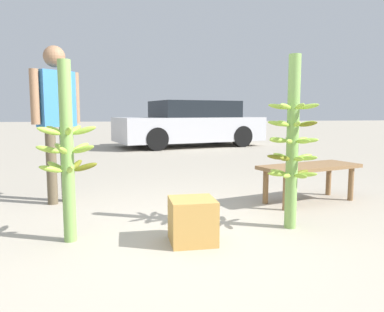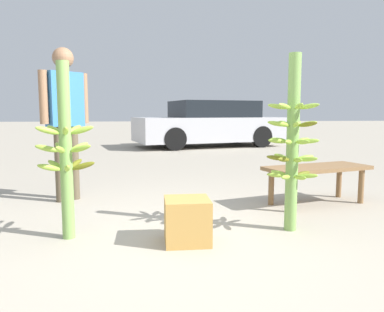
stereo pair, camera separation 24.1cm
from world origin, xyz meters
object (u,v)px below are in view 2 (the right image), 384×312
at_px(banana_stalk_center, 293,143).
at_px(parked_car, 209,124).
at_px(market_bench, 317,172).
at_px(produce_crate, 187,221).
at_px(vendor_person, 65,109).
at_px(banana_stalk_left, 66,151).

relative_size(banana_stalk_center, parked_car, 0.32).
distance_m(banana_stalk_center, market_bench, 1.11).
bearing_deg(banana_stalk_center, parked_car, 85.94).
xyz_separation_m(banana_stalk_center, parked_car, (0.56, 7.88, -0.10)).
xyz_separation_m(banana_stalk_center, produce_crate, (-0.89, -0.21, -0.57)).
bearing_deg(vendor_person, banana_stalk_left, -119.55).
relative_size(market_bench, parked_car, 0.27).
bearing_deg(vendor_person, parked_car, 26.44).
bearing_deg(produce_crate, banana_stalk_left, 167.57).
xyz_separation_m(banana_stalk_left, market_bench, (2.43, 0.84, -0.34)).
distance_m(banana_stalk_left, produce_crate, 1.08).
distance_m(banana_stalk_center, parked_car, 7.90).
xyz_separation_m(banana_stalk_left, parked_car, (2.37, 7.89, -0.05)).
bearing_deg(produce_crate, banana_stalk_center, 13.05).
bearing_deg(banana_stalk_left, banana_stalk_center, 0.13).
height_order(banana_stalk_left, produce_crate, banana_stalk_left).
height_order(vendor_person, parked_car, vendor_person).
bearing_deg(vendor_person, produce_crate, -93.24).
bearing_deg(banana_stalk_center, banana_stalk_left, -179.87).
height_order(banana_stalk_center, vendor_person, vendor_person).
distance_m(market_bench, produce_crate, 1.84).
bearing_deg(banana_stalk_center, market_bench, 53.78).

